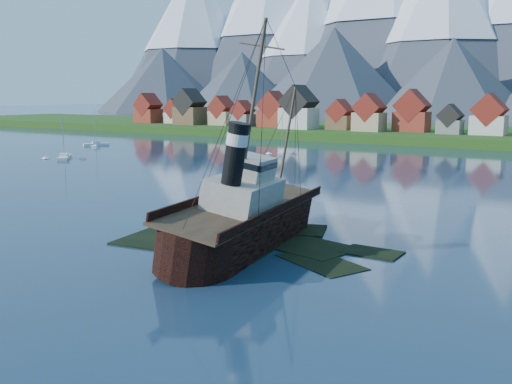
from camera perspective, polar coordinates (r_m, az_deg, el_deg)
The scene contains 9 objects.
ground at distance 64.44m, azimuth -2.71°, elevation -5.17°, with size 1400.00×1400.00×0.00m, color #1A314A.
shoal at distance 65.28m, azimuth -0.34°, elevation -5.28°, with size 31.71×21.24×1.14m.
shore_bank at distance 224.25m, azimuth 23.40°, elevation 4.74°, with size 600.00×80.00×3.20m, color #1A4513.
seawall at distance 186.98m, azimuth 21.46°, elevation 4.02°, with size 600.00×2.50×2.00m, color #3F3D38.
town at distance 214.51m, azimuth 13.95°, elevation 7.47°, with size 250.96×16.69×17.30m.
tugboat_wreck at distance 63.62m, azimuth -0.63°, elevation -2.40°, with size 7.47×32.20×25.52m.
sailboat_a at distance 156.09m, azimuth -18.61°, elevation 3.26°, with size 8.30×8.60×11.68m.
sailboat_b at distance 193.65m, azimuth -15.69°, elevation 4.59°, with size 6.04×7.92×11.74m.
sailboat_c at distance 160.58m, azimuth 2.61°, elevation 3.93°, with size 6.08×8.38×10.91m.
Camera 1 is at (36.14, -50.70, 16.63)m, focal length 40.00 mm.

